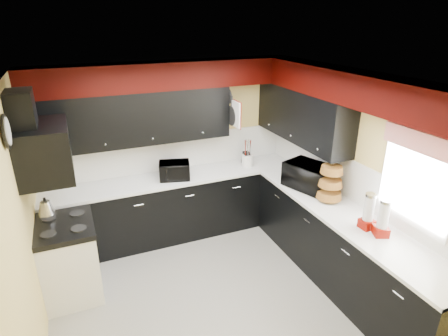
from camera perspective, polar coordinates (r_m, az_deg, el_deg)
name	(u,v)px	position (r m, az deg, el deg)	size (l,w,h in m)	color
ground	(216,297)	(4.62, -1.27, -19.06)	(3.60, 3.60, 0.00)	gray
wall_back	(169,149)	(5.49, -8.36, 2.90)	(3.60, 0.06, 2.50)	#E0C666
wall_right	(352,175)	(4.80, 18.98, -1.03)	(0.06, 3.60, 2.50)	#E0C666
wall_left	(22,239)	(3.74, -28.42, -9.52)	(0.06, 3.60, 2.50)	#E0C666
ceiling	(213,80)	(3.51, -1.62, 13.24)	(3.60, 3.60, 0.06)	white
cab_back	(178,207)	(5.54, -7.09, -5.88)	(3.60, 0.60, 0.90)	black
cab_right	(341,249)	(4.79, 17.38, -11.75)	(0.60, 3.00, 0.90)	black
counter_back	(176,177)	(5.34, -7.32, -1.43)	(3.62, 0.64, 0.04)	white
counter_right	(346,215)	(4.56, 18.05, -6.82)	(0.64, 3.02, 0.04)	white
splash_back	(170,153)	(5.50, -8.30, 2.28)	(3.60, 0.02, 0.50)	white
splash_right	(351,180)	(4.82, 18.81, -1.71)	(0.02, 3.60, 0.50)	white
upper_back	(133,118)	(5.07, -13.68, 7.38)	(2.60, 0.35, 0.70)	black
upper_right	(302,115)	(5.19, 11.78, 7.88)	(0.35, 1.80, 0.70)	black
soffit_back	(168,75)	(5.06, -8.50, 13.81)	(3.60, 0.36, 0.35)	black
soffit_right	(364,90)	(4.26, 20.54, 11.08)	(0.36, 3.24, 0.35)	black
stove	(70,261)	(4.77, -22.37, -12.96)	(0.60, 0.75, 0.86)	white
cooktop	(64,226)	(4.54, -23.22, -8.17)	(0.62, 0.77, 0.06)	black
hood	(44,151)	(4.19, -25.72, 2.34)	(0.50, 0.78, 0.55)	black
hood_duct	(21,111)	(4.09, -28.51, 7.59)	(0.24, 0.40, 0.40)	black
window	(418,181)	(4.12, 27.45, -1.75)	(0.03, 0.86, 0.96)	white
valance	(422,143)	(3.95, 27.95, 3.42)	(0.04, 0.88, 0.20)	red
pan_top	(228,96)	(5.32, 0.61, 10.89)	(0.03, 0.22, 0.40)	black
pan_mid	(232,116)	(5.26, 1.17, 7.96)	(0.03, 0.28, 0.46)	black
pan_low	(224,114)	(5.50, 0.05, 8.28)	(0.03, 0.24, 0.42)	black
cut_board	(236,114)	(5.14, 1.82, 8.20)	(0.03, 0.26, 0.35)	white
baskets	(330,183)	(4.69, 15.90, -2.14)	(0.27, 0.27, 0.50)	brown
clock	(6,131)	(3.63, -30.28, 4.83)	(0.03, 0.30, 0.30)	black
deco_plate	(386,99)	(4.26, 23.45, 9.63)	(0.03, 0.24, 0.24)	white
toaster_oven	(175,171)	(5.21, -7.55, -0.39)	(0.41, 0.34, 0.24)	black
microwave	(309,176)	(5.00, 12.81, -1.21)	(0.60, 0.41, 0.33)	black
utensil_crock	(247,160)	(5.62, 3.59, 1.17)	(0.17, 0.17, 0.18)	white
knife_block	(246,159)	(5.66, 3.38, 1.43)	(0.09, 0.13, 0.20)	black
kettle	(46,208)	(4.75, -25.47, -5.56)	(0.19, 0.19, 0.17)	#B6B5BA
dispenser_a	(368,213)	(4.24, 21.16, -6.35)	(0.14, 0.14, 0.37)	#6D1200
dispenser_b	(383,219)	(4.16, 23.07, -7.21)	(0.14, 0.14, 0.38)	#6A1908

